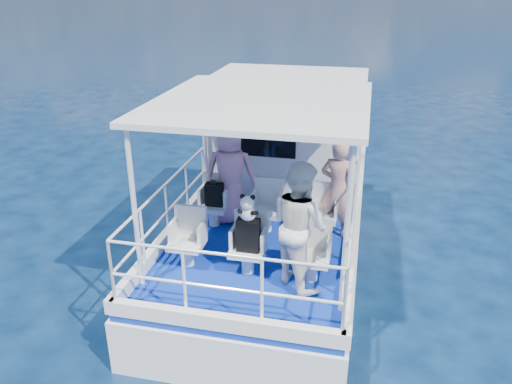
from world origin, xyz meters
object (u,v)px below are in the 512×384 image
backpack_center (248,235)px  passenger_port_fwd (230,174)px  passenger_stbd_aft (299,225)px  panda (248,208)px

backpack_center → passenger_port_fwd: bearing=113.5°
passenger_stbd_aft → backpack_center: passenger_stbd_aft is taller
passenger_stbd_aft → backpack_center: size_ratio=3.75×
backpack_center → panda: bearing=-108.7°
passenger_port_fwd → backpack_center: passenger_port_fwd is taller
passenger_stbd_aft → panda: passenger_stbd_aft is taller
passenger_port_fwd → backpack_center: bearing=106.9°
passenger_port_fwd → panda: bearing=106.7°
backpack_center → panda: panda is taller
passenger_port_fwd → panda: passenger_port_fwd is taller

